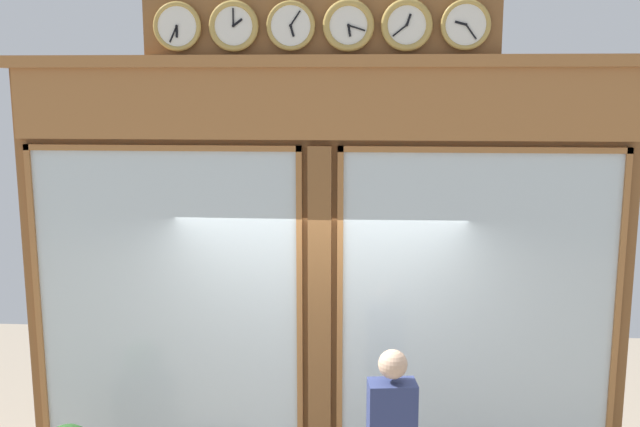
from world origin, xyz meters
The scene contains 1 object.
shop_facade centered at (0.00, -0.12, 1.98)m, with size 5.40×0.42×4.39m.
Camera 1 is at (-0.40, 5.96, 3.61)m, focal length 39.99 mm.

